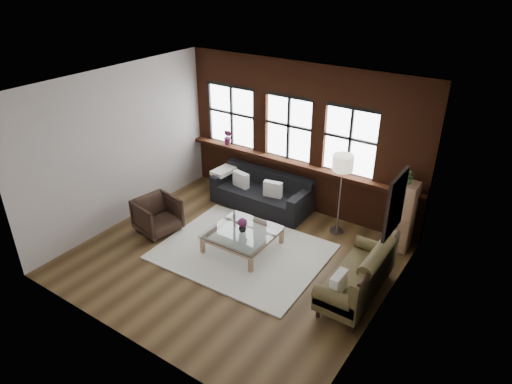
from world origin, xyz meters
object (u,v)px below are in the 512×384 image
Objects in this scene: coffee_table at (243,240)px; drawer_chest at (402,216)px; vintage_settee at (357,272)px; dark_sofa at (261,191)px; vase at (242,228)px; armchair at (158,215)px; floor_lamp at (340,192)px.

drawer_chest reaches higher than coffee_table.
vintage_settee is 1.34× the size of drawer_chest.
vase is (0.62, -1.57, 0.07)m from dark_sofa.
dark_sofa is 1.21× the size of vintage_settee.
vase is (-2.32, 0.07, -0.02)m from vintage_settee.
floor_lamp is at bearing -45.46° from armchair.
armchair is at bearing -152.77° from drawer_chest.
vase is at bearing -65.51° from armchair.
drawer_chest is (2.43, 1.75, 0.49)m from coffee_table.
dark_sofa is at bearing 150.84° from vintage_settee.
coffee_table is 3.04m from drawer_chest.
floor_lamp reaches higher than dark_sofa.
dark_sofa is 1.83× the size of coffee_table.
armchair is 1.85m from vase.
vintage_settee is 1.51× the size of coffee_table.
vintage_settee is 4.14m from armchair.
floor_lamp is at bearing 0.10° from dark_sofa.
armchair is at bearing -174.93° from vintage_settee.
drawer_chest is (3.05, 0.17, 0.28)m from dark_sofa.
dark_sofa is 3.37m from vintage_settee.
floor_lamp is at bearing 123.60° from vintage_settee.
armchair reaches higher than coffee_table.
dark_sofa is 13.98× the size of vase.
drawer_chest is 1.24m from floor_lamp.
vintage_settee is 2.02m from floor_lamp.
armchair is at bearing -166.48° from coffee_table.
floor_lamp reaches higher than coffee_table.
coffee_table is at bearing -144.36° from drawer_chest.
vintage_settee reaches higher than vase.
armchair is (-4.12, -0.37, -0.13)m from vintage_settee.
coffee_table is at bearing 0.00° from vase.
dark_sofa is at bearing -179.90° from floor_lamp.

